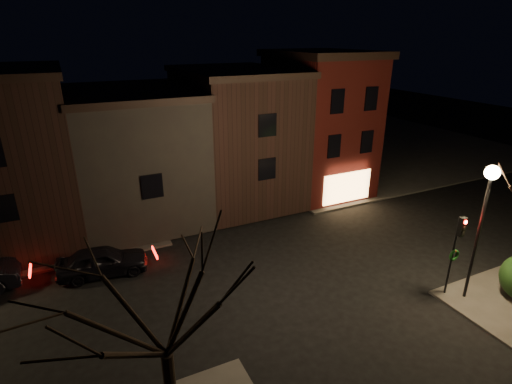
% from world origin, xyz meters
% --- Properties ---
extents(ground, '(120.00, 120.00, 0.00)m').
position_xyz_m(ground, '(0.00, 0.00, 0.00)').
color(ground, black).
rests_on(ground, ground).
extents(sidewalk_far_right, '(30.00, 30.00, 0.12)m').
position_xyz_m(sidewalk_far_right, '(20.00, 20.00, 0.06)').
color(sidewalk_far_right, '#2D2B28').
rests_on(sidewalk_far_right, ground).
extents(corner_building, '(6.50, 8.50, 10.50)m').
position_xyz_m(corner_building, '(8.00, 9.47, 5.40)').
color(corner_building, '#480F0C').
rests_on(corner_building, ground).
extents(row_building_a, '(7.30, 10.30, 9.40)m').
position_xyz_m(row_building_a, '(1.50, 10.50, 4.83)').
color(row_building_a, black).
rests_on(row_building_a, ground).
extents(row_building_b, '(7.80, 10.30, 8.40)m').
position_xyz_m(row_building_b, '(-5.75, 10.50, 4.33)').
color(row_building_b, black).
rests_on(row_building_b, ground).
extents(row_building_c, '(7.30, 10.30, 9.90)m').
position_xyz_m(row_building_c, '(-13.00, 10.50, 5.08)').
color(row_building_c, black).
rests_on(row_building_c, ground).
extents(street_lamp_near, '(0.60, 0.60, 6.48)m').
position_xyz_m(street_lamp_near, '(6.20, -6.00, 5.18)').
color(street_lamp_near, black).
rests_on(street_lamp_near, sidewalk_near_right).
extents(traffic_signal, '(0.58, 0.38, 4.05)m').
position_xyz_m(traffic_signal, '(5.60, -5.51, 2.81)').
color(traffic_signal, black).
rests_on(traffic_signal, sidewalk_near_right).
extents(bare_tree_left, '(5.60, 5.60, 7.50)m').
position_xyz_m(bare_tree_left, '(-8.00, -7.00, 5.43)').
color(bare_tree_left, black).
rests_on(bare_tree_left, sidewalk_near_left).
extents(parked_car_a, '(4.65, 2.28, 1.53)m').
position_xyz_m(parked_car_a, '(-8.98, 3.55, 0.76)').
color(parked_car_a, black).
rests_on(parked_car_a, ground).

